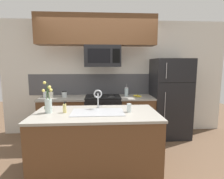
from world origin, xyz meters
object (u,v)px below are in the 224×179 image
object	(u,v)px
storage_jar_tall	(45,94)
french_press	(126,92)
stove_range	(103,117)
refrigerator	(169,98)
storage_jar_medium	(51,94)
flower_vase	(48,104)
banana_bunch	(138,96)
microwave	(103,56)
storage_jar_short	(64,94)
sink_faucet	(98,96)
drinking_glass	(129,108)
dish_soap_bottle	(65,108)

from	to	relation	value
storage_jar_tall	french_press	world-z (taller)	french_press
stove_range	refrigerator	world-z (taller)	refrigerator
storage_jar_medium	flower_vase	bearing A→B (deg)	-75.82
banana_bunch	storage_jar_tall	bearing A→B (deg)	177.69
microwave	storage_jar_tall	xyz separation A→B (m)	(-1.23, 0.04, -0.79)
microwave	french_press	size ratio (longest dim) A/B	2.79
banana_bunch	french_press	world-z (taller)	french_press
storage_jar_short	storage_jar_tall	bearing A→B (deg)	179.73
stove_range	storage_jar_medium	size ratio (longest dim) A/B	6.52
microwave	sink_faucet	world-z (taller)	microwave
drinking_glass	microwave	bearing A→B (deg)	106.80
dish_soap_bottle	drinking_glass	xyz separation A→B (m)	(0.94, -0.02, -0.01)
storage_jar_tall	banana_bunch	world-z (taller)	storage_jar_tall
storage_jar_medium	dish_soap_bottle	bearing A→B (deg)	-66.27
french_press	drinking_glass	bearing A→B (deg)	-96.54
storage_jar_short	banana_bunch	distance (m)	1.58
microwave	refrigerator	xyz separation A→B (m)	(1.49, 0.04, -0.91)
banana_bunch	sink_faucet	size ratio (longest dim) A/B	0.62
stove_range	sink_faucet	distance (m)	1.22
microwave	storage_jar_tall	world-z (taller)	microwave
storage_jar_tall	drinking_glass	distance (m)	2.05
banana_bunch	drinking_glass	distance (m)	1.25
stove_range	storage_jar_tall	world-z (taller)	storage_jar_tall
storage_jar_short	sink_faucet	distance (m)	1.29
storage_jar_medium	storage_jar_short	size ratio (longest dim) A/B	1.10
flower_vase	dish_soap_bottle	bearing A→B (deg)	-2.08
microwave	storage_jar_short	size ratio (longest dim) A/B	5.74
storage_jar_short	sink_faucet	world-z (taller)	sink_faucet
refrigerator	drinking_glass	xyz separation A→B (m)	(-1.12, -1.27, 0.11)
banana_bunch	drinking_glass	bearing A→B (deg)	-107.60
stove_range	french_press	xyz separation A→B (m)	(0.52, 0.06, 0.55)
drinking_glass	refrigerator	bearing A→B (deg)	48.73
storage_jar_tall	refrigerator	bearing A→B (deg)	0.04
refrigerator	storage_jar_medium	world-z (taller)	refrigerator
banana_bunch	dish_soap_bottle	bearing A→B (deg)	-138.31
refrigerator	storage_jar_short	distance (m)	2.32
refrigerator	flower_vase	bearing A→B (deg)	-151.41
french_press	sink_faucet	distance (m)	1.26
storage_jar_short	sink_faucet	size ratio (longest dim) A/B	0.42
storage_jar_tall	sink_faucet	distance (m)	1.56
stove_range	microwave	size ratio (longest dim) A/B	1.25
refrigerator	drinking_glass	bearing A→B (deg)	-131.27
banana_bunch	flower_vase	size ratio (longest dim) A/B	0.41
dish_soap_bottle	french_press	bearing A→B (deg)	49.91
banana_bunch	french_press	size ratio (longest dim) A/B	0.71
sink_faucet	flower_vase	bearing A→B (deg)	-164.61
refrigerator	microwave	bearing A→B (deg)	-178.43
french_press	drinking_glass	distance (m)	1.32
dish_soap_bottle	storage_jar_medium	bearing A→B (deg)	113.73
dish_soap_bottle	stove_range	bearing A→B (deg)	65.31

